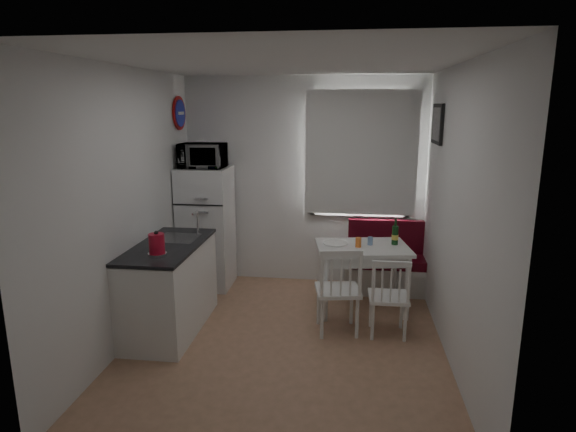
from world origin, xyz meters
name	(u,v)px	position (x,y,z in m)	size (l,w,h in m)	color
floor	(285,342)	(0.00, 0.00, 0.00)	(3.00, 3.50, 0.02)	#9E7554
ceiling	(285,62)	(0.00, 0.00, 2.60)	(3.00, 3.50, 0.02)	white
wall_back	(304,182)	(0.00, 1.75, 1.30)	(3.00, 0.02, 2.60)	white
wall_front	(243,279)	(0.00, -1.75, 1.30)	(3.00, 0.02, 2.60)	white
wall_left	(129,207)	(-1.50, 0.00, 1.30)	(0.02, 3.50, 2.60)	white
wall_right	(456,216)	(1.50, 0.00, 1.30)	(0.02, 3.50, 2.60)	white
window	(361,157)	(0.70, 1.72, 1.62)	(1.22, 0.06, 1.47)	white
curtain	(361,154)	(0.70, 1.65, 1.68)	(1.35, 0.02, 1.50)	white
kitchen_counter	(170,286)	(-1.20, 0.16, 0.46)	(0.62, 1.32, 1.16)	white
wall_sign	(180,113)	(-1.47, 1.45, 2.15)	(0.40, 0.40, 0.03)	#1C27A8
picture_frame	(437,124)	(1.48, 1.10, 2.05)	(0.04, 0.52, 0.42)	black
bench	(394,268)	(1.15, 1.51, 0.28)	(1.20, 0.46, 0.86)	white
dining_table	(362,253)	(0.74, 0.88, 0.66)	(1.09, 0.84, 0.74)	white
chair_left	(338,282)	(0.49, 0.22, 0.56)	(0.49, 0.47, 0.49)	white
chair_right	(390,290)	(0.99, 0.23, 0.50)	(0.39, 0.37, 0.44)	white
fridge	(207,228)	(-1.18, 1.40, 0.75)	(0.60, 0.60, 1.51)	white
microwave	(202,156)	(-1.18, 1.35, 1.65)	(0.53, 0.36, 0.29)	white
kettle	(157,244)	(-1.15, -0.22, 1.01)	(0.17, 0.17, 0.23)	#B70E25
wine_bottle	(395,232)	(1.09, 0.98, 0.89)	(0.07, 0.07, 0.29)	#133E18
drinking_glass_orange	(358,242)	(0.69, 0.83, 0.80)	(0.06, 0.06, 0.11)	orange
drinking_glass_blue	(370,241)	(0.82, 0.93, 0.79)	(0.05, 0.05, 0.09)	#7A9DD0
plate	(335,243)	(0.44, 0.90, 0.75)	(0.27, 0.27, 0.02)	white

